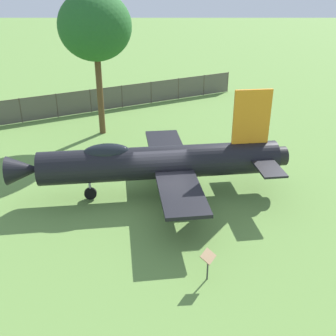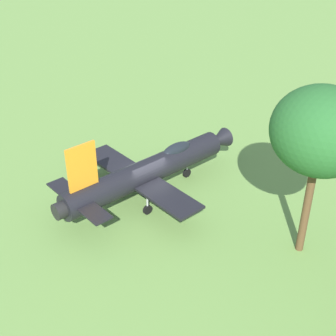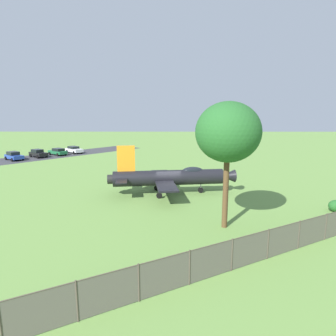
{
  "view_description": "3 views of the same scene",
  "coord_description": "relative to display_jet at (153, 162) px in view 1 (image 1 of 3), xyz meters",
  "views": [
    {
      "loc": [
        0.37,
        -17.57,
        9.81
      ],
      "look_at": [
        0.36,
        -0.62,
        1.76
      ],
      "focal_mm": 42.77,
      "sensor_mm": 36.0,
      "label": 1
    },
    {
      "loc": [
        12.53,
        21.15,
        16.91
      ],
      "look_at": [
        -0.76,
        1.27,
        2.45
      ],
      "focal_mm": 50.31,
      "sensor_mm": 36.0,
      "label": 2
    },
    {
      "loc": [
        -0.09,
        29.22,
        8.47
      ],
      "look_at": [
        0.08,
        0.29,
        2.85
      ],
      "focal_mm": 30.63,
      "sensor_mm": 36.0,
      "label": 3
    }
  ],
  "objects": [
    {
      "name": "shade_tree",
      "position": [
        -3.86,
        8.92,
        5.26
      ],
      "size": [
        4.63,
        4.9,
        9.26
      ],
      "color": "brown",
      "rests_on": "ground_plane"
    },
    {
      "name": "ground_plane",
      "position": [
        0.35,
        0.05,
        -1.81
      ],
      "size": [
        200.0,
        200.0,
        0.0
      ],
      "primitive_type": "plane",
      "color": "#668E42"
    },
    {
      "name": "display_jet",
      "position": [
        0.0,
        0.0,
        0.0
      ],
      "size": [
        13.5,
        9.73,
        5.2
      ],
      "rotation": [
        0.0,
        0.0,
        3.27
      ],
      "color": "black",
      "rests_on": "ground_plane"
    },
    {
      "name": "perimeter_fence",
      "position": [
        -7.85,
        12.42,
        -0.82
      ],
      "size": [
        28.58,
        15.68,
        1.87
      ],
      "rotation": [
        0.0,
        0.0,
        9.93
      ],
      "color": "#4C4238",
      "rests_on": "ground_plane"
    },
    {
      "name": "info_plaque",
      "position": [
        2.13,
        -6.22,
        -0.95
      ],
      "size": [
        0.64,
        0.72,
        1.14
      ],
      "color": "#333333",
      "rests_on": "ground_plane"
    }
  ]
}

